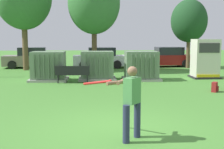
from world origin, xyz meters
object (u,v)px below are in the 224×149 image
at_px(backpack, 215,87).
at_px(parked_car_left_of_center, 31,58).
at_px(transformer_west, 49,66).
at_px(parked_car_rightmost, 168,57).
at_px(generator_enclosure, 205,59).
at_px(batter, 130,99).
at_px(transformer_mid_east, 141,66).
at_px(parked_car_right_of_center, 100,58).
at_px(transformer_mid_west, 97,66).
at_px(park_bench, 73,73).

xyz_separation_m(backpack, parked_car_left_of_center, (-10.41, 11.19, 0.54)).
bearing_deg(transformer_west, backpack, -26.64).
xyz_separation_m(parked_car_left_of_center, parked_car_rightmost, (11.10, 0.22, 0.00)).
height_order(generator_enclosure, parked_car_left_of_center, generator_enclosure).
relative_size(batter, backpack, 3.95).
height_order(transformer_mid_east, parked_car_left_of_center, same).
height_order(transformer_west, generator_enclosure, generator_enclosure).
height_order(batter, parked_car_right_of_center, batter).
distance_m(transformer_mid_west, backpack, 6.66).
bearing_deg(parked_car_rightmost, transformer_mid_west, -128.96).
bearing_deg(transformer_mid_east, parked_car_left_of_center, 136.71).
relative_size(park_bench, parked_car_left_of_center, 0.41).
distance_m(transformer_mid_east, parked_car_left_of_center, 10.63).
height_order(park_bench, parked_car_rightmost, parked_car_rightmost).
height_order(transformer_west, parked_car_right_of_center, same).
xyz_separation_m(transformer_mid_east, parked_car_left_of_center, (-7.74, 7.29, -0.04)).
relative_size(park_bench, parked_car_rightmost, 0.42).
height_order(backpack, parked_car_rightmost, parked_car_rightmost).
height_order(transformer_west, parked_car_left_of_center, same).
distance_m(transformer_west, backpack, 8.83).
distance_m(transformer_mid_west, parked_car_right_of_center, 6.65).
distance_m(transformer_mid_east, parked_car_rightmost, 8.23).
relative_size(transformer_west, parked_car_right_of_center, 0.49).
bearing_deg(parked_car_rightmost, park_bench, -130.22).
bearing_deg(transformer_mid_east, parked_car_rightmost, 65.86).
distance_m(batter, backpack, 7.37).
bearing_deg(transformer_west, transformer_mid_east, -0.53).
distance_m(transformer_mid_west, generator_enclosure, 6.41).
xyz_separation_m(transformer_west, parked_car_rightmost, (8.56, 7.46, -0.04)).
bearing_deg(parked_car_left_of_center, batter, -70.70).
bearing_deg(transformer_mid_east, backpack, -55.58).
xyz_separation_m(transformer_mid_west, transformer_mid_east, (2.49, -0.27, 0.00)).
height_order(transformer_mid_east, generator_enclosure, generator_enclosure).
xyz_separation_m(transformer_mid_west, batter, (0.71, -9.99, 0.19)).
relative_size(transformer_mid_east, batter, 1.21).
relative_size(park_bench, batter, 1.04).
distance_m(parked_car_left_of_center, parked_car_rightmost, 11.11).
relative_size(park_bench, parked_car_right_of_center, 0.42).
bearing_deg(transformer_mid_east, transformer_mid_west, 173.89).
xyz_separation_m(backpack, parked_car_rightmost, (0.69, 11.41, 0.54)).
xyz_separation_m(generator_enclosure, parked_car_rightmost, (-0.54, 6.90, -0.38)).
height_order(parked_car_left_of_center, parked_car_right_of_center, same).
bearing_deg(backpack, parked_car_left_of_center, 132.94).
bearing_deg(batter, transformer_west, 109.29).
relative_size(transformer_mid_west, transformer_mid_east, 1.00).
distance_m(park_bench, backpack, 7.11).
bearing_deg(batter, transformer_mid_west, 94.05).
bearing_deg(transformer_mid_west, backpack, -38.91).
distance_m(generator_enclosure, batter, 11.79).
relative_size(generator_enclosure, park_bench, 1.27).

